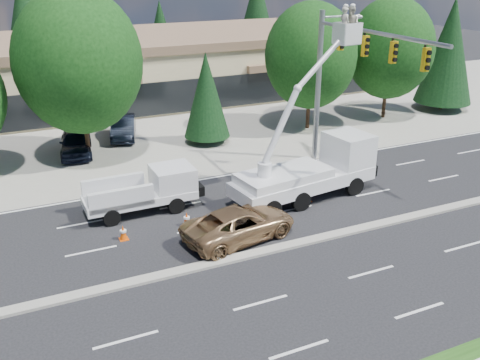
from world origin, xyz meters
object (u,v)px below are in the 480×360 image
utility_pickup (148,194)px  bucket_truck (316,159)px  signal_mast (341,68)px  minivan (239,224)px

utility_pickup → bucket_truck: bucket_truck is taller
signal_mast → bucket_truck: bucket_truck is taller
signal_mast → utility_pickup: signal_mast is taller
bucket_truck → utility_pickup: bearing=159.8°
signal_mast → utility_pickup: 12.76m
signal_mast → utility_pickup: (-11.62, -0.84, -5.19)m
signal_mast → bucket_truck: (-3.08, -2.74, -4.01)m
utility_pickup → minivan: bearing=-58.1°
bucket_truck → minivan: bucket_truck is taller
signal_mast → minivan: 11.57m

